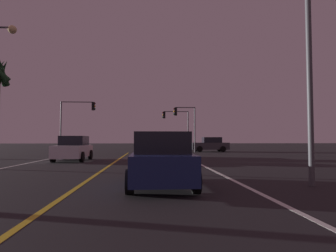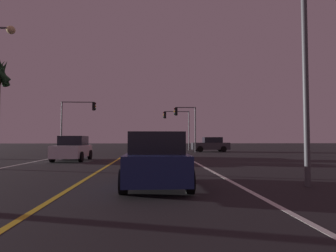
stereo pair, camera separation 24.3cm
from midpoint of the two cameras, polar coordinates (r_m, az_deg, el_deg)
name	(u,v)px [view 2 (the right image)]	position (r m, az deg, el deg)	size (l,w,h in m)	color
lane_edge_right	(217,174)	(12.64, 10.22, -9.28)	(0.16, 38.59, 0.01)	silver
lane_center_divider	(93,175)	(12.52, -14.10, -9.32)	(0.16, 38.59, 0.01)	gold
car_oncoming	(73,149)	(20.96, -17.94, -4.28)	(2.02, 4.30, 1.70)	black
car_lead_same_lane	(156,160)	(9.19, -1.59, -6.74)	(2.02, 4.30, 1.70)	black
car_ahead_far	(151,148)	(22.70, -3.16, -4.26)	(2.02, 4.30, 1.70)	black
car_crossing_side	(211,145)	(34.31, 8.64, -3.66)	(4.30, 2.02, 1.70)	black
traffic_light_near_right	(185,119)	(32.32, 3.58, 1.43)	(2.47, 0.36, 5.06)	#4C4C51
traffic_light_near_left	(78,114)	(33.07, -17.08, 2.19)	(3.77, 0.36, 5.58)	#4C4C51
traffic_light_far_right	(176,121)	(37.73, 1.81, 1.00)	(3.45, 0.36, 5.12)	#4C4C51
street_lamp_right_near	(285,18)	(10.67, 22.74, 19.10)	(2.80, 0.44, 8.50)	#4C4C51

